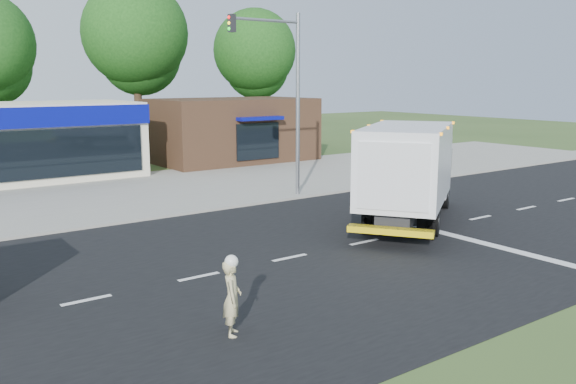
# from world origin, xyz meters

# --- Properties ---
(ground) EXTENTS (120.00, 120.00, 0.00)m
(ground) POSITION_xyz_m (0.00, 0.00, 0.00)
(ground) COLOR #385123
(ground) RESTS_ON ground
(road_asphalt) EXTENTS (60.00, 14.00, 0.02)m
(road_asphalt) POSITION_xyz_m (0.00, 0.00, 0.00)
(road_asphalt) COLOR black
(road_asphalt) RESTS_ON ground
(sidewalk) EXTENTS (60.00, 2.40, 0.12)m
(sidewalk) POSITION_xyz_m (0.00, 8.20, 0.06)
(sidewalk) COLOR gray
(sidewalk) RESTS_ON ground
(parking_apron) EXTENTS (60.00, 9.00, 0.02)m
(parking_apron) POSITION_xyz_m (0.00, 14.00, 0.01)
(parking_apron) COLOR gray
(parking_apron) RESTS_ON ground
(lane_markings) EXTENTS (55.20, 7.00, 0.01)m
(lane_markings) POSITION_xyz_m (1.35, -1.35, 0.02)
(lane_markings) COLOR silver
(lane_markings) RESTS_ON road_asphalt
(ems_box_truck) EXTENTS (8.16, 6.77, 3.63)m
(ems_box_truck) POSITION_xyz_m (3.19, 1.11, 2.09)
(ems_box_truck) COLOR black
(ems_box_truck) RESTS_ON ground
(emergency_worker) EXTENTS (0.63, 0.70, 1.71)m
(emergency_worker) POSITION_xyz_m (-7.19, -3.75, 0.85)
(emergency_worker) COLOR tan
(emergency_worker) RESTS_ON ground
(brown_storefront) EXTENTS (10.00, 6.70, 4.00)m
(brown_storefront) POSITION_xyz_m (7.00, 19.98, 2.00)
(brown_storefront) COLOR #382316
(brown_storefront) RESTS_ON ground
(traffic_signal_pole) EXTENTS (3.51, 0.25, 8.00)m
(traffic_signal_pole) POSITION_xyz_m (2.35, 7.60, 4.92)
(traffic_signal_pole) COLOR gray
(traffic_signal_pole) RESTS_ON ground
(background_trees) EXTENTS (36.77, 7.39, 12.10)m
(background_trees) POSITION_xyz_m (-0.85, 28.16, 7.38)
(background_trees) COLOR #332114
(background_trees) RESTS_ON ground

